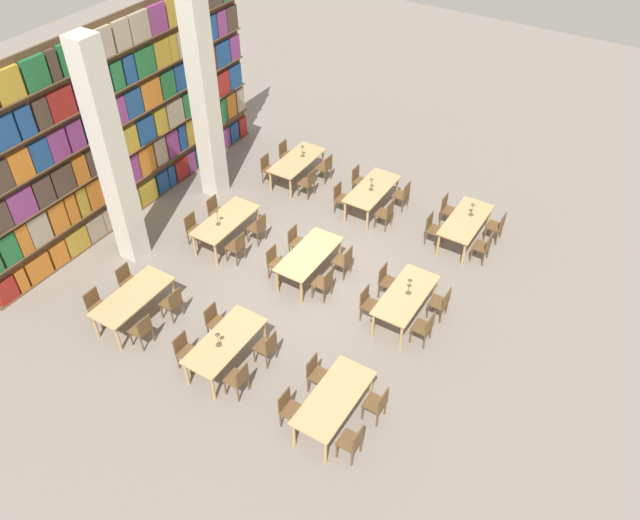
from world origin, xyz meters
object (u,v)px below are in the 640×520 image
(chair_18, at_px, (344,260))
(chair_31, at_px, (216,211))
(chair_21, at_px, (341,197))
(chair_20, at_px, (386,213))
(reading_table_3, at_px, (225,343))
(chair_27, at_px, (128,280))
(chair_7, at_px, (387,280))
(chair_22, at_px, (402,195))
(chair_13, at_px, (185,350))
(desk_lamp_2, at_px, (218,337))
(chair_23, at_px, (359,180))
(reading_table_4, at_px, (309,256))
(chair_8, at_px, (484,246))
(chair_12, at_px, (238,379))
(chair_6, at_px, (441,302))
(desk_lamp_4, at_px, (217,214))
(chair_9, at_px, (433,228))
(chair_4, at_px, (425,327))
(reading_table_2, at_px, (466,222))
(pillar_center, at_px, (205,101))
(chair_16, at_px, (324,282))
(reading_table_5, at_px, (372,190))
(chair_33, at_px, (268,168))
(reading_table_6, at_px, (133,298))
(reading_table_1, at_px, (406,297))
(chair_10, at_px, (497,226))
(chair_29, at_px, (194,228))
(chair_34, at_px, (325,167))
(chair_26, at_px, (172,303))
(reading_table_7, at_px, (226,222))
(pillar_left, at_px, (111,158))
(chair_24, at_px, (142,330))
(desk_lamp_5, at_px, (302,149))
(chair_5, at_px, (368,303))
(chair_0, at_px, (352,442))
(chair_17, at_px, (276,262))
(chair_19, at_px, (296,241))
(desk_lamp_3, at_px, (372,182))
(desk_lamp_1, at_px, (472,207))
(chair_2, at_px, (377,403))
(chair_32, at_px, (308,182))
(chair_25, at_px, (97,305))
(chair_15, at_px, (215,321))
(chair_28, at_px, (237,246))
(reading_table_8, at_px, (297,162))

(chair_18, distance_m, chair_31, 4.12)
(chair_21, bearing_deg, chair_20, 90.00)
(reading_table_3, distance_m, chair_27, 3.46)
(chair_7, bearing_deg, chair_22, -159.86)
(chair_7, bearing_deg, chair_13, -32.03)
(desk_lamp_2, bearing_deg, chair_23, 5.50)
(reading_table_4, distance_m, chair_27, 4.52)
(chair_8, bearing_deg, chair_12, 157.59)
(chair_6, xyz_separation_m, chair_23, (3.49, 4.18, 0.00))
(chair_18, height_order, chair_27, same)
(desk_lamp_4, bearing_deg, chair_9, -56.26)
(chair_4, distance_m, reading_table_2, 3.99)
(pillar_center, height_order, chair_18, pillar_center)
(chair_16, height_order, reading_table_5, chair_16)
(reading_table_3, height_order, chair_33, chair_33)
(chair_20, bearing_deg, reading_table_6, 151.65)
(chair_4, bearing_deg, desk_lamp_2, 131.49)
(reading_table_1, xyz_separation_m, chair_10, (3.98, -0.84, -0.19))
(chair_12, xyz_separation_m, chair_29, (3.43, 4.13, 0.00))
(chair_34, bearing_deg, reading_table_2, -96.55)
(reading_table_1, height_order, chair_26, chair_26)
(reading_table_4, distance_m, reading_table_7, 2.67)
(pillar_left, relative_size, chair_9, 6.69)
(chair_24, distance_m, desk_lamp_5, 7.78)
(chair_7, relative_size, chair_26, 1.00)
(chair_5, height_order, reading_table_7, chair_5)
(chair_0, distance_m, chair_24, 5.48)
(reading_table_5, bearing_deg, reading_table_3, -179.83)
(chair_4, bearing_deg, chair_20, 39.06)
(chair_17, bearing_deg, reading_table_6, -33.21)
(chair_19, bearing_deg, desk_lamp_3, 165.28)
(chair_31, bearing_deg, desk_lamp_1, 117.25)
(chair_2, bearing_deg, desk_lamp_4, 66.84)
(chair_31, distance_m, chair_32, 2.93)
(chair_16, xyz_separation_m, chair_21, (3.31, 1.46, 0.00))
(chair_6, xyz_separation_m, reading_table_3, (-3.82, 3.44, 0.19))
(chair_25, distance_m, chair_27, 1.01)
(pillar_left, relative_size, chair_19, 6.69)
(chair_27, bearing_deg, desk_lamp_4, 164.86)
(chair_21, bearing_deg, chair_22, 126.12)
(chair_15, height_order, chair_19, same)
(chair_22, relative_size, desk_lamp_5, 2.25)
(chair_23, height_order, chair_34, same)
(chair_5, height_order, chair_28, same)
(desk_lamp_4, bearing_deg, chair_0, -120.72)
(chair_28, relative_size, chair_34, 1.00)
(chair_0, bearing_deg, chair_27, 81.69)
(chair_9, xyz_separation_m, reading_table_8, (0.58, 4.79, 0.19))
(chair_21, height_order, desk_lamp_5, desk_lamp_5)
(chair_8, height_order, desk_lamp_3, desk_lamp_3)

